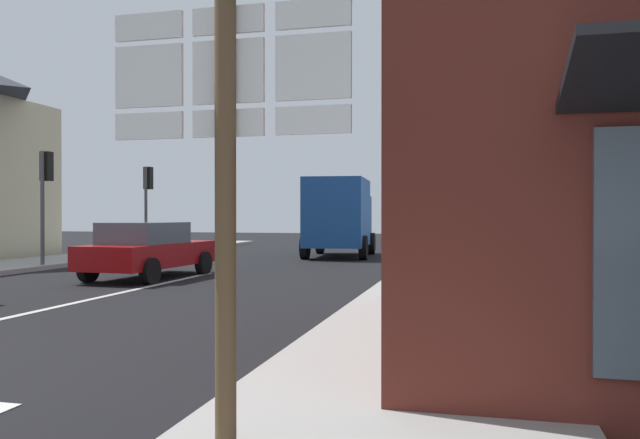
# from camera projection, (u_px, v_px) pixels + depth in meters

# --- Properties ---
(ground_plane) EXTENTS (80.00, 80.00, 0.00)m
(ground_plane) POSITION_uv_depth(u_px,v_px,m) (178.00, 280.00, 15.96)
(ground_plane) COLOR black
(sidewalk_right) EXTENTS (3.00, 44.00, 0.14)m
(sidewalk_right) POSITION_uv_depth(u_px,v_px,m) (442.00, 296.00, 12.41)
(sidewalk_right) COLOR #9E9B96
(sidewalk_right) RESTS_ON ground
(lane_centre_stripe) EXTENTS (0.16, 12.00, 0.01)m
(lane_centre_stripe) POSITION_uv_depth(u_px,v_px,m) (83.00, 301.00, 12.08)
(lane_centre_stripe) COLOR silver
(lane_centre_stripe) RESTS_ON ground
(sedan_far) EXTENTS (2.16, 4.30, 1.47)m
(sedan_far) POSITION_uv_depth(u_px,v_px,m) (148.00, 249.00, 16.49)
(sedan_far) COLOR maroon
(sedan_far) RESTS_ON ground
(delivery_truck) EXTENTS (2.79, 5.14, 3.05)m
(delivery_truck) POSITION_uv_depth(u_px,v_px,m) (339.00, 215.00, 24.84)
(delivery_truck) COLOR #19478C
(delivery_truck) RESTS_ON ground
(route_sign_post) EXTENTS (1.66, 0.14, 3.20)m
(route_sign_post) POSITION_uv_depth(u_px,v_px,m) (227.00, 165.00, 4.13)
(route_sign_post) COLOR brown
(route_sign_post) RESTS_ON ground
(traffic_light_near_left) EXTENTS (0.30, 0.49, 3.61)m
(traffic_light_near_left) POSITION_uv_depth(u_px,v_px,m) (45.00, 182.00, 19.32)
(traffic_light_near_left) COLOR #47474C
(traffic_light_near_left) RESTS_ON ground
(traffic_light_far_left) EXTENTS (0.30, 0.49, 3.60)m
(traffic_light_far_left) POSITION_uv_depth(u_px,v_px,m) (148.00, 190.00, 25.35)
(traffic_light_far_left) COLOR #47474C
(traffic_light_far_left) RESTS_ON ground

